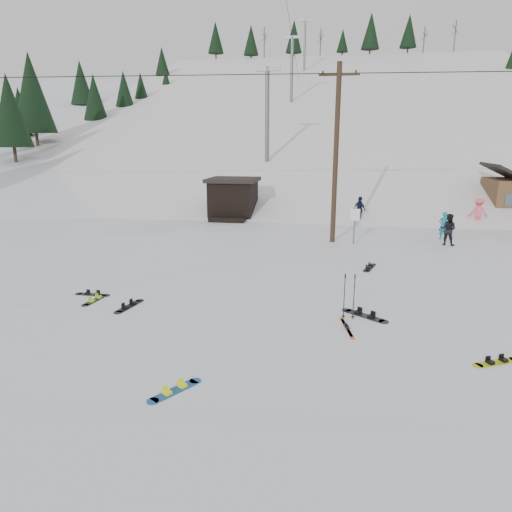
# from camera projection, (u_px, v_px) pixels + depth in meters

# --- Properties ---
(ground) EXTENTS (200.00, 200.00, 0.00)m
(ground) POSITION_uv_depth(u_px,v_px,m) (243.00, 356.00, 11.37)
(ground) COLOR white
(ground) RESTS_ON ground
(ski_slope) EXTENTS (60.00, 85.24, 65.97)m
(ski_slope) POSITION_uv_depth(u_px,v_px,m) (319.00, 262.00, 66.83)
(ski_slope) COLOR white
(ski_slope) RESTS_ON ground
(ridge_left) EXTENTS (47.54, 95.03, 58.38)m
(ridge_left) POSITION_uv_depth(u_px,v_px,m) (67.00, 257.00, 65.97)
(ridge_left) COLOR white
(ridge_left) RESTS_ON ground
(treeline_left) EXTENTS (20.00, 64.00, 10.00)m
(treeline_left) POSITION_uv_depth(u_px,v_px,m) (35.00, 186.00, 55.31)
(treeline_left) COLOR black
(treeline_left) RESTS_ON ground
(treeline_crest) EXTENTS (50.00, 6.00, 10.00)m
(treeline_crest) POSITION_uv_depth(u_px,v_px,m) (327.00, 168.00, 93.50)
(treeline_crest) COLOR black
(treeline_crest) RESTS_ON ski_slope
(utility_pole) EXTENTS (2.00, 0.26, 9.00)m
(utility_pole) POSITION_uv_depth(u_px,v_px,m) (336.00, 152.00, 23.26)
(utility_pole) COLOR #3A2819
(utility_pole) RESTS_ON ground
(trail_sign) EXTENTS (0.50, 0.09, 1.85)m
(trail_sign) POSITION_uv_depth(u_px,v_px,m) (355.00, 220.00, 23.50)
(trail_sign) COLOR #595B60
(trail_sign) RESTS_ON ground
(lift_hut) EXTENTS (3.40, 4.10, 2.75)m
(lift_hut) POSITION_uv_depth(u_px,v_px,m) (233.00, 198.00, 31.88)
(lift_hut) COLOR black
(lift_hut) RESTS_ON ground
(lift_tower_near) EXTENTS (2.20, 0.36, 8.00)m
(lift_tower_near) POSITION_uv_depth(u_px,v_px,m) (267.00, 109.00, 38.78)
(lift_tower_near) COLOR #595B60
(lift_tower_near) RESTS_ON ski_slope
(lift_tower_mid) EXTENTS (2.20, 0.36, 8.00)m
(lift_tower_mid) POSITION_uv_depth(u_px,v_px,m) (292.00, 65.00, 56.29)
(lift_tower_mid) COLOR #595B60
(lift_tower_mid) RESTS_ON ski_slope
(lift_tower_far) EXTENTS (2.20, 0.36, 8.00)m
(lift_tower_far) POSITION_uv_depth(u_px,v_px,m) (305.00, 42.00, 73.81)
(lift_tower_far) COLOR #595B60
(lift_tower_far) RESTS_ON ski_slope
(hero_snowboard) EXTENTS (0.88, 1.20, 0.10)m
(hero_snowboard) POSITION_uv_depth(u_px,v_px,m) (175.00, 390.00, 9.78)
(hero_snowboard) COLOR #164C91
(hero_snowboard) RESTS_ON ground
(hero_skis) EXTENTS (0.41, 1.56, 0.08)m
(hero_skis) POSITION_uv_depth(u_px,v_px,m) (347.00, 327.00, 13.08)
(hero_skis) COLOR #B64412
(hero_skis) RESTS_ON ground
(ski_poles) EXTENTS (0.38, 0.10, 1.40)m
(ski_poles) POSITION_uv_depth(u_px,v_px,m) (349.00, 296.00, 13.63)
(ski_poles) COLOR black
(ski_poles) RESTS_ON ground
(board_scatter_a) EXTENTS (1.29, 0.25, 0.09)m
(board_scatter_a) POSITION_uv_depth(u_px,v_px,m) (92.00, 294.00, 15.92)
(board_scatter_a) COLOR black
(board_scatter_a) RESTS_ON ground
(board_scatter_b) EXTENTS (0.49, 1.41, 0.10)m
(board_scatter_b) POSITION_uv_depth(u_px,v_px,m) (129.00, 306.00, 14.78)
(board_scatter_b) COLOR black
(board_scatter_b) RESTS_ON ground
(board_scatter_c) EXTENTS (0.38, 1.31, 0.09)m
(board_scatter_c) POSITION_uv_depth(u_px,v_px,m) (95.00, 300.00, 15.37)
(board_scatter_c) COLOR black
(board_scatter_c) RESTS_ON ground
(board_scatter_d) EXTENTS (1.37, 1.08, 0.11)m
(board_scatter_d) POSITION_uv_depth(u_px,v_px,m) (365.00, 315.00, 13.98)
(board_scatter_d) COLOR black
(board_scatter_d) RESTS_ON ground
(board_scatter_e) EXTENTS (1.25, 0.75, 0.10)m
(board_scatter_e) POSITION_uv_depth(u_px,v_px,m) (497.00, 362.00, 11.02)
(board_scatter_e) COLOR #BACC16
(board_scatter_e) RESTS_ON ground
(board_scatter_f) EXTENTS (0.63, 1.45, 0.11)m
(board_scatter_f) POSITION_uv_depth(u_px,v_px,m) (370.00, 267.00, 19.31)
(board_scatter_f) COLOR black
(board_scatter_f) RESTS_ON ground
(skier_teal) EXTENTS (0.63, 0.51, 1.50)m
(skier_teal) POSITION_uv_depth(u_px,v_px,m) (443.00, 226.00, 24.89)
(skier_teal) COLOR #0C7780
(skier_teal) RESTS_ON ground
(skier_dark) EXTENTS (0.98, 0.90, 1.63)m
(skier_dark) POSITION_uv_depth(u_px,v_px,m) (448.00, 229.00, 23.42)
(skier_dark) COLOR black
(skier_dark) RESTS_ON ground
(skier_pink) EXTENTS (1.15, 0.69, 1.75)m
(skier_pink) POSITION_uv_depth(u_px,v_px,m) (478.00, 212.00, 28.74)
(skier_pink) COLOR #F15567
(skier_pink) RESTS_ON ground
(skier_navy) EXTENTS (1.00, 1.05, 1.75)m
(skier_navy) POSITION_uv_depth(u_px,v_px,m) (360.00, 210.00, 29.77)
(skier_navy) COLOR #171C3B
(skier_navy) RESTS_ON ground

